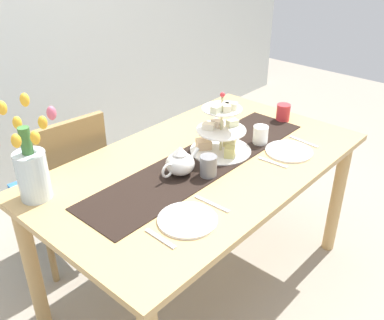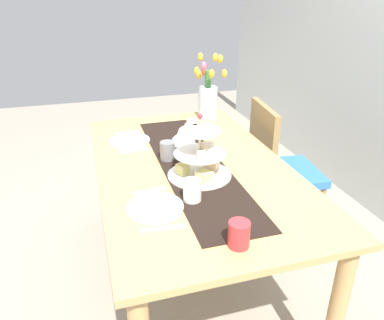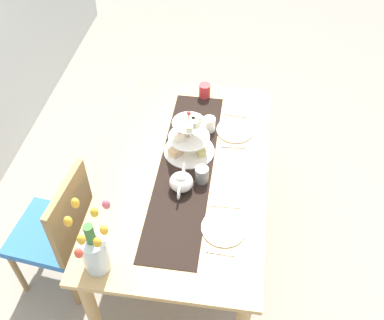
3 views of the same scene
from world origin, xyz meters
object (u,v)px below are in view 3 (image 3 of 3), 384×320
at_px(chair_left, 59,229).
at_px(mug_orange, 205,91).
at_px(teapot, 181,181).
at_px(fork_right, 233,147).
at_px(mug_grey, 202,174).
at_px(dining_table, 186,181).
at_px(fork_left, 221,253).
at_px(tiered_cake_stand, 189,140).
at_px(dinner_plate_left, 224,228).
at_px(dinner_plate_right, 235,130).
at_px(knife_left, 226,206).
at_px(mug_white_text, 209,124).
at_px(tulip_vase, 94,248).
at_px(knife_right, 237,115).

distance_m(chair_left, mug_orange, 1.28).
distance_m(teapot, fork_right, 0.45).
height_order(mug_grey, mug_orange, mug_grey).
distance_m(dining_table, fork_left, 0.60).
bearing_deg(tiered_cake_stand, chair_left, 124.79).
xyz_separation_m(dinner_plate_left, dinner_plate_right, (0.74, 0.00, 0.00)).
height_order(teapot, knife_left, teapot).
bearing_deg(mug_white_text, mug_orange, 11.76).
height_order(mug_grey, mug_white_text, mug_grey).
height_order(dinner_plate_left, mug_orange, mug_orange).
xyz_separation_m(knife_left, mug_orange, (0.91, 0.23, 0.04)).
bearing_deg(mug_orange, fork_right, -153.51).
xyz_separation_m(teapot, dinner_plate_right, (0.51, -0.26, -0.05)).
xyz_separation_m(knife_left, mug_white_text, (0.58, 0.16, 0.04)).
xyz_separation_m(teapot, knife_left, (-0.09, -0.26, -0.06)).
xyz_separation_m(tulip_vase, mug_white_text, (1.02, -0.41, -0.10)).
distance_m(chair_left, tulip_vase, 0.65).
bearing_deg(tiered_cake_stand, dinner_plate_right, -49.87).
relative_size(chair_left, dinner_plate_left, 3.96).
bearing_deg(knife_left, mug_orange, 14.10).
relative_size(dining_table, tiered_cake_stand, 5.30).
bearing_deg(teapot, tiered_cake_stand, 0.37).
distance_m(fork_left, fork_right, 0.74).
distance_m(dining_table, tulip_vase, 0.79).
bearing_deg(knife_right, dinner_plate_left, 180.00).
bearing_deg(dinner_plate_right, fork_right, 180.00).
xyz_separation_m(knife_right, mug_orange, (0.17, 0.23, 0.04)).
height_order(dining_table, mug_grey, mug_grey).
bearing_deg(tulip_vase, dinner_plate_right, -28.86).
distance_m(tiered_cake_stand, tulip_vase, 0.88).
height_order(teapot, fork_right, teapot).
distance_m(dinner_plate_left, fork_right, 0.60).
bearing_deg(fork_right, mug_grey, 152.37).
bearing_deg(fork_right, tulip_vase, 147.35).
distance_m(dining_table, teapot, 0.23).
height_order(fork_right, mug_white_text, mug_white_text).
bearing_deg(fork_left, tulip_vase, 104.66).
xyz_separation_m(chair_left, knife_left, (0.10, -0.95, 0.26)).
height_order(tulip_vase, fork_left, tulip_vase).
distance_m(teapot, dinner_plate_right, 0.57).
height_order(dinner_plate_right, mug_orange, mug_orange).
relative_size(teapot, mug_white_text, 2.51).
xyz_separation_m(tiered_cake_stand, mug_grey, (-0.22, -0.10, -0.04)).
height_order(chair_left, fork_left, chair_left).
distance_m(chair_left, knife_left, 0.99).
distance_m(tulip_vase, dinner_plate_right, 1.19).
bearing_deg(mug_white_text, fork_right, -128.84).
xyz_separation_m(dining_table, mug_white_text, (0.34, -0.10, 0.15)).
xyz_separation_m(tulip_vase, dinner_plate_left, (0.29, -0.57, -0.14)).
distance_m(tiered_cake_stand, teapot, 0.29).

